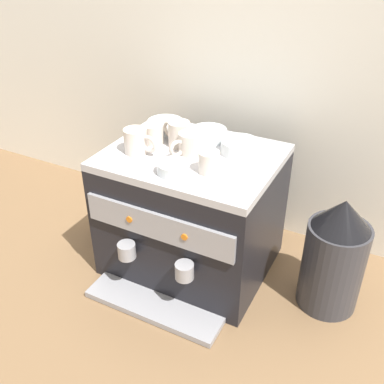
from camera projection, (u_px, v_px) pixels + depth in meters
The scene contains 14 objects.
ground_plane at pixel (192, 260), 1.61m from camera, with size 4.00×4.00×0.00m, color brown.
tiled_backsplash_wall at pixel (237, 89), 1.60m from camera, with size 2.80×0.03×1.06m, color silver.
espresso_machine at pixel (191, 212), 1.50m from camera, with size 0.53×0.54×0.43m.
ceramic_cup_0 at pixel (189, 145), 1.35m from camera, with size 0.08×0.10×0.08m.
ceramic_cup_1 at pixel (209, 162), 1.27m from camera, with size 0.06×0.09×0.06m.
ceramic_cup_2 at pixel (137, 141), 1.37m from camera, with size 0.11×0.07×0.08m.
ceramic_cup_3 at pixel (178, 134), 1.42m from camera, with size 0.11×0.07×0.08m.
ceramic_cup_4 at pixel (154, 134), 1.44m from camera, with size 0.06×0.09×0.06m.
ceramic_bowl_0 at pixel (239, 147), 1.38m from camera, with size 0.12×0.12×0.04m.
ceramic_bowl_1 at pixel (173, 168), 1.27m from camera, with size 0.09×0.09×0.03m.
ceramic_bowl_2 at pixel (209, 135), 1.47m from camera, with size 0.12×0.12×0.04m.
ceramic_bowl_3 at pixel (165, 126), 1.52m from camera, with size 0.12×0.12×0.04m.
coffee_grinder at pixel (334, 256), 1.35m from camera, with size 0.19×0.19×0.38m.
milk_pitcher at pixel (102, 216), 1.74m from camera, with size 0.09×0.09×0.12m, color #B7B7BC.
Camera 1 is at (0.57, -1.10, 1.06)m, focal length 41.75 mm.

